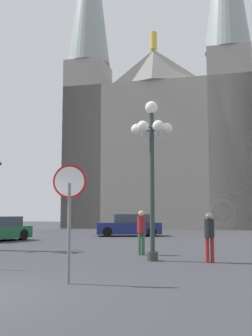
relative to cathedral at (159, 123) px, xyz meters
name	(u,v)px	position (x,y,z in m)	size (l,w,h in m)	color
cathedral	(159,123)	(0.00, 0.00, 0.00)	(19.84, 12.59, 37.33)	gray
stop_sign	(69,199)	(-0.25, -33.15, -9.27)	(0.78, 0.14, 2.70)	slate
street_lamp	(152,145)	(1.32, -28.63, -7.27)	(1.43, 1.29, 5.43)	#2D3833
parked_car_far_navy	(129,226)	(-1.29, -15.01, -10.47)	(4.63, 2.78, 1.48)	navy
pedestrian_walking	(141,228)	(0.76, -26.86, -10.16)	(0.32, 0.32, 1.67)	#33663F
pedestrian_standing	(209,232)	(3.17, -28.87, -10.20)	(0.32, 0.32, 1.61)	maroon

